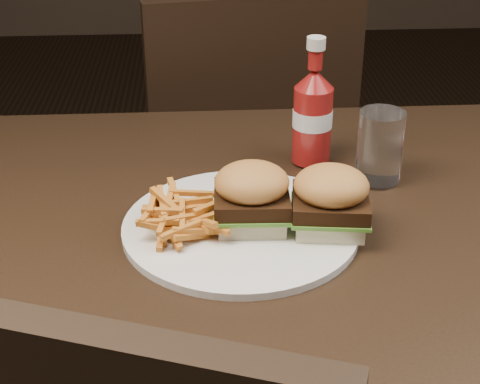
{
  "coord_description": "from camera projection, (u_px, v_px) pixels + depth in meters",
  "views": [
    {
      "loc": [
        -0.15,
        -0.8,
        1.24
      ],
      "look_at": [
        -0.1,
        0.01,
        0.8
      ],
      "focal_mm": 55.0,
      "sensor_mm": 36.0,
      "label": 1
    }
  ],
  "objects": [
    {
      "name": "ketchup_bottle",
      "position": [
        312.0,
        125.0,
        1.08
      ],
      "size": [
        0.06,
        0.06,
        0.11
      ],
      "primitive_type": "cylinder",
      "rotation": [
        0.0,
        0.0,
        0.03
      ],
      "color": "maroon",
      "rests_on": "dining_table"
    },
    {
      "name": "fries_pile",
      "position": [
        182.0,
        213.0,
        0.91
      ],
      "size": [
        0.12,
        0.12,
        0.04
      ],
      "primitive_type": null,
      "rotation": [
        0.0,
        0.0,
        -0.25
      ],
      "color": "#BB7F2B",
      "rests_on": "plate"
    },
    {
      "name": "tumbler",
      "position": [
        380.0,
        146.0,
        1.02
      ],
      "size": [
        0.08,
        0.08,
        0.1
      ],
      "primitive_type": "cylinder",
      "rotation": [
        0.0,
        0.0,
        0.2
      ],
      "color": "white",
      "rests_on": "dining_table"
    },
    {
      "name": "chair_far",
      "position": [
        233.0,
        179.0,
        1.75
      ],
      "size": [
        0.52,
        0.52,
        0.04
      ],
      "primitive_type": "cube",
      "rotation": [
        0.0,
        0.0,
        3.32
      ],
      "color": "black",
      "rests_on": "ground"
    },
    {
      "name": "plate",
      "position": [
        240.0,
        227.0,
        0.93
      ],
      "size": [
        0.3,
        0.3,
        0.01
      ],
      "primitive_type": "cylinder",
      "color": "white",
      "rests_on": "dining_table"
    },
    {
      "name": "dining_table",
      "position": [
        315.0,
        240.0,
        0.95
      ],
      "size": [
        1.2,
        0.8,
        0.04
      ],
      "primitive_type": "cube",
      "color": "black",
      "rests_on": "ground"
    },
    {
      "name": "sandwich_half_a",
      "position": [
        252.0,
        217.0,
        0.92
      ],
      "size": [
        0.09,
        0.08,
        0.02
      ],
      "primitive_type": "cube",
      "rotation": [
        0.0,
        0.0,
        -0.04
      ],
      "color": "beige",
      "rests_on": "plate"
    },
    {
      "name": "sandwich_half_b",
      "position": [
        329.0,
        220.0,
        0.91
      ],
      "size": [
        0.09,
        0.09,
        0.02
      ],
      "primitive_type": "cube",
      "rotation": [
        0.0,
        0.0,
        -0.12
      ],
      "color": "beige",
      "rests_on": "plate"
    }
  ]
}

